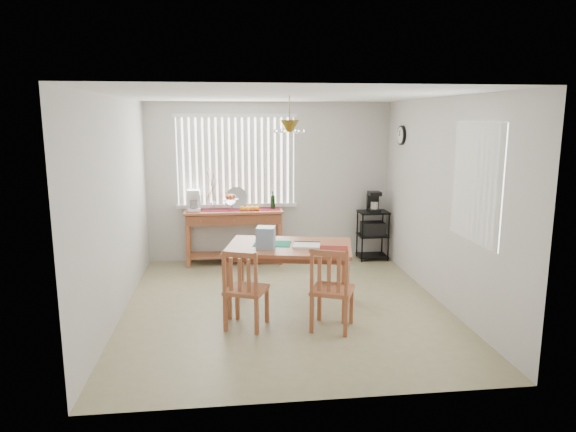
{
  "coord_description": "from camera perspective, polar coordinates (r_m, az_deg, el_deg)",
  "views": [
    {
      "loc": [
        -0.69,
        -6.15,
        2.35
      ],
      "look_at": [
        0.1,
        0.55,
        1.05
      ],
      "focal_mm": 32.0,
      "sensor_mm": 36.0,
      "label": 1
    }
  ],
  "objects": [
    {
      "name": "dining_table",
      "position": [
        6.32,
        0.15,
        -4.08
      ],
      "size": [
        1.67,
        1.26,
        0.81
      ],
      "color": "#AA5E39",
      "rests_on": "ground"
    },
    {
      "name": "ground",
      "position": [
        6.62,
        -0.3,
        -9.93
      ],
      "size": [
        4.0,
        4.5,
        0.01
      ],
      "primitive_type": "cube",
      "color": "tan"
    },
    {
      "name": "chair_left",
      "position": [
        5.82,
        -4.8,
        -8.15
      ],
      "size": [
        0.56,
        0.56,
        0.93
      ],
      "color": "#AA5E39",
      "rests_on": "ground"
    },
    {
      "name": "wire_cart",
      "position": [
        8.7,
        9.39,
        -1.59
      ],
      "size": [
        0.48,
        0.38,
        0.82
      ],
      "color": "black",
      "rests_on": "ground"
    },
    {
      "name": "chair_right",
      "position": [
        5.77,
        4.87,
        -8.17
      ],
      "size": [
        0.58,
        0.58,
        0.96
      ],
      "color": "#AA5E39",
      "rests_on": "ground"
    },
    {
      "name": "table_items",
      "position": [
        6.17,
        -1.32,
        -2.66
      ],
      "size": [
        1.15,
        0.77,
        0.26
      ],
      "color": "#16805D",
      "rests_on": "dining_table"
    },
    {
      "name": "cart_items",
      "position": [
        8.61,
        9.48,
        1.54
      ],
      "size": [
        0.19,
        0.23,
        0.34
      ],
      "color": "black",
      "rests_on": "wire_cart"
    },
    {
      "name": "room_shell",
      "position": [
        6.24,
        -0.31,
        4.85
      ],
      "size": [
        4.2,
        4.7,
        2.7
      ],
      "color": "silver",
      "rests_on": "ground"
    },
    {
      "name": "sideboard",
      "position": [
        8.33,
        -5.95,
        -0.85
      ],
      "size": [
        1.57,
        0.44,
        0.88
      ],
      "color": "#AA5E39",
      "rests_on": "ground"
    },
    {
      "name": "sideboard_items",
      "position": [
        8.28,
        -7.75,
        1.55
      ],
      "size": [
        1.49,
        0.37,
        0.68
      ],
      "color": "maroon",
      "rests_on": "sideboard"
    }
  ]
}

